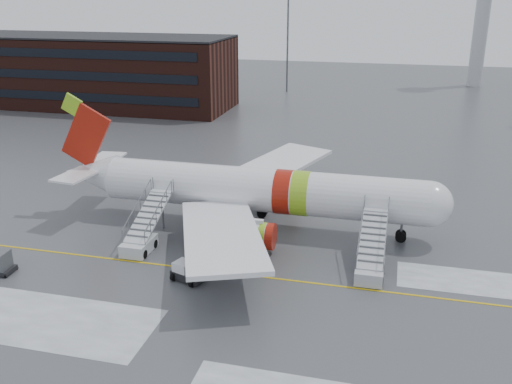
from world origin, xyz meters
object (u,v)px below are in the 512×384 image
(airliner, at_px, (251,190))
(airstair_fwd, at_px, (371,261))
(airstair_aft, at_px, (143,236))
(pushback_tug, at_px, (186,272))

(airliner, xyz_separation_m, airstair_fwd, (10.82, -6.54, -2.35))
(airstair_aft, xyz_separation_m, pushback_tug, (5.37, -4.24, -0.46))
(airliner, relative_size, pushback_tug, 13.07)
(airstair_aft, distance_m, pushback_tug, 6.86)
(airstair_fwd, bearing_deg, airliner, 148.87)
(airliner, height_order, pushback_tug, airliner)
(airstair_fwd, relative_size, pushback_tug, 2.87)
(airstair_fwd, bearing_deg, airstair_aft, 180.00)
(airliner, bearing_deg, pushback_tug, -100.69)
(airliner, bearing_deg, airstair_fwd, -31.13)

